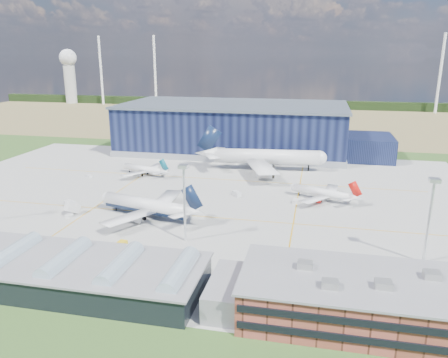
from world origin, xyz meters
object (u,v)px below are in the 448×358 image
Objects in this scene: ops_building at (353,298)px; gse_van_b at (237,194)px; airliner_navy at (145,198)px; gse_cart_a at (296,201)px; airliner_red at (322,188)px; gse_van_a at (71,205)px; airliner_widebody at (267,149)px; car_b at (80,257)px; gse_tug_a at (121,244)px; car_a at (357,288)px; gse_tug_b at (168,264)px; gse_tug_c at (333,188)px; hangar at (239,130)px; airliner_regional at (143,166)px; airstair at (73,210)px; gse_cart_b at (89,176)px; light_mast_east at (431,207)px; light_mast_center at (184,191)px.

ops_building reaches higher than gse_van_b.
airliner_navy is 54.55m from gse_cart_a.
airliner_red reaches higher than gse_van_b.
gse_van_a is 60.57m from gse_van_b.
airliner_widebody is (32.02, 69.21, 3.38)m from airliner_navy.
ops_building is 10.87× the size of gse_van_b.
gse_cart_a is at bearing 102.23° from ops_building.
ops_building is 70.32m from car_b.
car_a is at bearing -0.82° from gse_tug_a.
airliner_red is 46.70m from airliner_widebody.
gse_tug_c is (42.78, 75.56, 0.03)m from gse_tug_b.
hangar reaches higher than gse_cart_a.
airstair is at bearing 104.16° from airliner_regional.
car_a is at bearing -66.46° from gse_cart_a.
gse_cart_a is 92.02m from gse_cart_b.
ops_building is 1.71× the size of airliner_regional.
airliner_red is 77.19m from gse_tug_a.
gse_van_b is (54.99, 25.39, -0.25)m from gse_van_a.
light_mast_east is at bearing 56.32° from ops_building.
ops_building is 119.35m from airliner_widebody.
ops_building is at bearing 155.89° from car_a.
airstair reaches higher than gse_cart_b.
gse_tug_b is 0.55× the size of gse_van_a.
airliner_red is at bearing -35.89° from gse_van_b.
airliner_red reaches higher than gse_van_a.
light_mast_east reaches higher than airliner_widebody.
gse_van_b is at bearing 142.95° from light_mast_east.
light_mast_east is at bearing 143.33° from airliner_red.
car_b is (-62.60, -63.07, -4.07)m from airliner_red.
car_b is at bearing -157.00° from gse_van_b.
light_mast_center is 7.12× the size of gse_cart_a.
airliner_regional is at bearing -1.48° from car_b.
airstair is at bearing -113.66° from gse_van_a.
airstair reaches higher than car_b.
airliner_widebody reaches higher than gse_tug_a.
gse_van_b is at bearing 54.10° from airstair.
gse_cart_a reaches higher than gse_cart_b.
gse_tug_b is (-44.68, 14.00, -4.13)m from ops_building.
gse_van_a reaches higher than gse_tug_c.
hangar is 118.44m from airstair.
hangar is 44.90m from airliner_widebody.
car_b is (-68.99, 12.91, -4.22)m from ops_building.
gse_cart_b is (-99.76, 9.38, -4.00)m from airliner_red.
airliner_regional reaches higher than gse_tug_b.
gse_van_a is 7.19m from airstair.
hangar is at bearing -19.01° from car_b.
car_b is at bearing 74.96° from car_a.
hangar is 163.51m from ops_building.
light_mast_east is 85.43m from airliner_navy.
gse_tug_a is at bearing -154.59° from gse_van_b.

